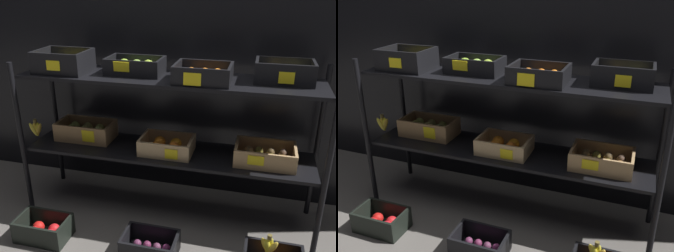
# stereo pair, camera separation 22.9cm
# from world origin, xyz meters

# --- Properties ---
(ground_plane) EXTENTS (10.00, 10.00, 0.00)m
(ground_plane) POSITION_xyz_m (0.00, 0.00, 0.00)
(ground_plane) COLOR #605B56
(storefront_wall) EXTENTS (4.22, 0.12, 1.92)m
(storefront_wall) POSITION_xyz_m (0.00, 0.41, 0.96)
(storefront_wall) COLOR black
(storefront_wall) RESTS_ON ground_plane
(display_rack) EXTENTS (1.94, 0.45, 1.07)m
(display_rack) POSITION_xyz_m (-0.02, 0.00, 0.71)
(display_rack) COLOR black
(display_rack) RESTS_ON ground_plane
(crate_ground_apple_red) EXTENTS (0.31, 0.20, 0.14)m
(crate_ground_apple_red) POSITION_xyz_m (-0.66, -0.46, 0.05)
(crate_ground_apple_red) COLOR black
(crate_ground_apple_red) RESTS_ON ground_plane
(crate_ground_plum) EXTENTS (0.31, 0.20, 0.13)m
(crate_ground_plum) POSITION_xyz_m (0.01, -0.44, 0.05)
(crate_ground_plum) COLOR black
(crate_ground_plum) RESTS_ON ground_plane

